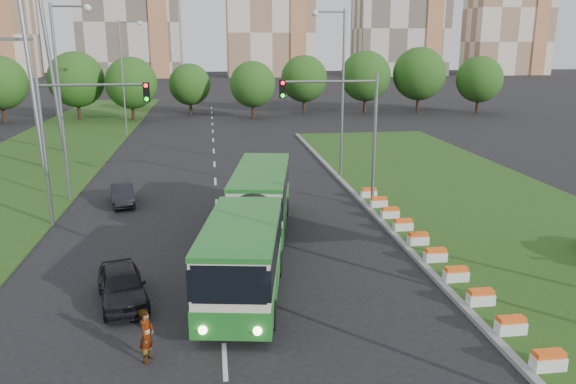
{
  "coord_description": "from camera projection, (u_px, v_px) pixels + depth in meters",
  "views": [
    {
      "loc": [
        -3.17,
        -21.85,
        9.73
      ],
      "look_at": [
        0.49,
        4.65,
        2.6
      ],
      "focal_mm": 35.0,
      "sensor_mm": 36.0,
      "label": 1
    }
  ],
  "objects": [
    {
      "name": "median_kerb",
      "position": [
        376.0,
        216.0,
        32.27
      ],
      "size": [
        0.3,
        60.0,
        0.18
      ],
      "primitive_type": "cube",
      "color": "gray",
      "rests_on": "ground"
    },
    {
      "name": "traffic_mast_left",
      "position": [
        74.0,
        128.0,
        29.7
      ],
      "size": [
        5.76,
        0.32,
        8.0
      ],
      "color": "gray",
      "rests_on": "ground"
    },
    {
      "name": "grass_median",
      "position": [
        489.0,
        211.0,
        33.19
      ],
      "size": [
        14.0,
        60.0,
        0.15
      ],
      "primitive_type": "cube",
      "color": "#1F4714",
      "rests_on": "ground"
    },
    {
      "name": "traffic_mast_median",
      "position": [
        348.0,
        120.0,
        32.66
      ],
      "size": [
        5.76,
        0.32,
        8.0
      ],
      "color": "gray",
      "rests_on": "ground"
    },
    {
      "name": "lane_markings",
      "position": [
        215.0,
        175.0,
        42.58
      ],
      "size": [
        0.2,
        100.0,
        0.01
      ],
      "primitive_type": null,
      "color": "silver",
      "rests_on": "ground"
    },
    {
      "name": "midrise_east",
      "position": [
        509.0,
        9.0,
        174.15
      ],
      "size": [
        24.0,
        14.0,
        40.0
      ],
      "primitive_type": "cube",
      "color": "beige",
      "rests_on": "ground"
    },
    {
      "name": "articulated_bus",
      "position": [
        251.0,
        220.0,
        26.1
      ],
      "size": [
        2.68,
        17.21,
        2.83
      ],
      "rotation": [
        0.0,
        0.0,
        -0.17
      ],
      "color": "beige",
      "rests_on": "ground"
    },
    {
      "name": "flower_planters",
      "position": [
        426.0,
        246.0,
        26.42
      ],
      "size": [
        1.1,
        20.3,
        0.6
      ],
      "primitive_type": null,
      "color": "silver",
      "rests_on": "grass_median"
    },
    {
      "name": "car_left_far",
      "position": [
        122.0,
        194.0,
        34.85
      ],
      "size": [
        2.04,
        4.04,
        1.27
      ],
      "primitive_type": "imported",
      "rotation": [
        0.0,
        0.0,
        0.19
      ],
      "color": "black",
      "rests_on": "ground"
    },
    {
      "name": "shopping_trolley",
      "position": [
        239.0,
        321.0,
        19.66
      ],
      "size": [
        0.36,
        0.38,
        0.61
      ],
      "rotation": [
        0.0,
        0.0,
        0.39
      ],
      "color": "#E64E0C",
      "rests_on": "ground"
    },
    {
      "name": "car_left_near",
      "position": [
        122.0,
        285.0,
        21.54
      ],
      "size": [
        2.64,
        4.48,
        1.43
      ],
      "primitive_type": "imported",
      "rotation": [
        0.0,
        0.0,
        0.24
      ],
      "color": "black",
      "rests_on": "ground"
    },
    {
      "name": "pedestrian",
      "position": [
        147.0,
        335.0,
        17.53
      ],
      "size": [
        0.58,
        0.74,
        1.77
      ],
      "primitive_type": "imported",
      "rotation": [
        0.0,
        0.0,
        1.3
      ],
      "color": "gray",
      "rests_on": "ground"
    },
    {
      "name": "left_verge",
      "position": [
        28.0,
        166.0,
        45.38
      ],
      "size": [
        12.0,
        110.0,
        0.1
      ],
      "primitive_type": "cube",
      "color": "#1F4714",
      "rests_on": "ground"
    },
    {
      "name": "street_lamps",
      "position": [
        214.0,
        111.0,
        31.47
      ],
      "size": [
        36.0,
        60.0,
        12.0
      ],
      "primitive_type": null,
      "color": "gray",
      "rests_on": "ground"
    },
    {
      "name": "tree_line",
      "position": [
        307.0,
        82.0,
        76.64
      ],
      "size": [
        120.0,
        8.0,
        9.0
      ],
      "primitive_type": null,
      "color": "#1D4A13",
      "rests_on": "ground"
    },
    {
      "name": "ground",
      "position": [
        292.0,
        279.0,
        23.84
      ],
      "size": [
        360.0,
        360.0,
        0.0
      ],
      "primitive_type": "plane",
      "color": "black",
      "rests_on": "ground"
    }
  ]
}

